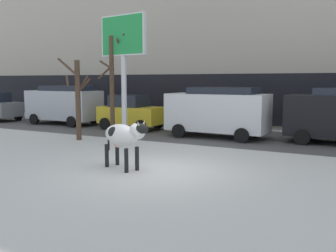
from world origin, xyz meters
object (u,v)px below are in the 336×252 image
Objects in this scene: car_white_van at (218,111)px; pedestrian_near_billboard at (287,115)px; billboard at (123,43)px; pedestrian_by_cars at (112,108)px; car_silver_van at (64,104)px; bare_tree_right_lot at (112,82)px; bare_tree_left_lot at (77,96)px; car_yellow_hatchback at (131,112)px; cow_holstein at (122,136)px.

car_white_van reaches higher than pedestrian_near_billboard.
car_white_van is at bearing 27.35° from billboard.
billboard is 3.21× the size of pedestrian_near_billboard.
pedestrian_by_cars is (-8.48, 3.45, -0.36)m from car_white_van.
car_white_van is (10.00, -0.70, 0.00)m from car_silver_van.
bare_tree_right_lot is (-4.46, -2.00, 1.31)m from car_white_van.
car_silver_van is at bearing 138.33° from bare_tree_left_lot.
car_yellow_hatchback is 2.05× the size of pedestrian_near_billboard.
bare_tree_right_lot reaches higher than bare_tree_left_lot.
bare_tree_right_lot is (-0.63, -0.01, -1.77)m from billboard.
bare_tree_left_lot is (-5.23, -3.54, 0.70)m from car_white_van.
car_silver_van is 1.29× the size of bare_tree_left_lot.
billboard is at bearing -49.44° from pedestrian_by_cars.
pedestrian_near_billboard is at bearing 0.00° from pedestrian_by_cars.
cow_holstein is 1.11× the size of pedestrian_by_cars.
billboard is 1.57× the size of car_yellow_hatchback.
billboard reaches higher than pedestrian_by_cars.
pedestrian_by_cars is (1.52, 2.74, -0.36)m from car_silver_van.
pedestrian_near_billboard is at bearing 75.12° from cow_holstein.
bare_tree_right_lot is at bearing -74.68° from car_yellow_hatchback.
pedestrian_by_cars is (-8.12, 10.66, -0.12)m from cow_holstein.
pedestrian_near_billboard is 10.95m from pedestrian_by_cars.
car_silver_van reaches higher than pedestrian_near_billboard.
car_silver_van reaches higher than pedestrian_by_cars.
car_white_van is 6.36m from bare_tree_left_lot.
billboard reaches higher than car_white_van.
car_silver_van is 0.98× the size of bare_tree_right_lot.
bare_tree_left_lot is (-1.40, -1.56, -2.38)m from billboard.
car_white_van is 2.68× the size of pedestrian_by_cars.
car_silver_van is 3.16m from pedestrian_by_cars.
cow_holstein is 0.41× the size of bare_tree_right_lot.
cow_holstein is 7.23m from car_white_van.
car_silver_van is 10.03m from car_white_van.
pedestrian_near_billboard is (6.31, 5.43, -3.43)m from billboard.
bare_tree_right_lot is at bearing 128.20° from cow_holstein.
billboard is 5.30m from car_white_van.
car_yellow_hatchback is (-4.83, 7.88, -0.07)m from cow_holstein.
car_yellow_hatchback is 5.25m from car_white_van.
pedestrian_near_billboard is (7.67, 2.77, -0.05)m from car_yellow_hatchback.
billboard is at bearing -139.28° from pedestrian_near_billboard.
bare_tree_left_lot is at bearing 143.02° from cow_holstein.
car_yellow_hatchback is at bearing -40.14° from pedestrian_by_cars.
car_white_van is at bearing -7.36° from car_yellow_hatchback.
car_silver_van is at bearing -167.60° from pedestrian_near_billboard.
car_yellow_hatchback is at bearing -0.37° from car_silver_van.
car_yellow_hatchback reaches higher than cow_holstein.
bare_tree_left_lot is (-7.71, -6.99, 1.06)m from pedestrian_near_billboard.
bare_tree_right_lot is at bearing -25.99° from car_silver_van.
car_white_van is 9.16m from pedestrian_by_cars.
car_white_van is at bearing -22.11° from pedestrian_by_cars.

